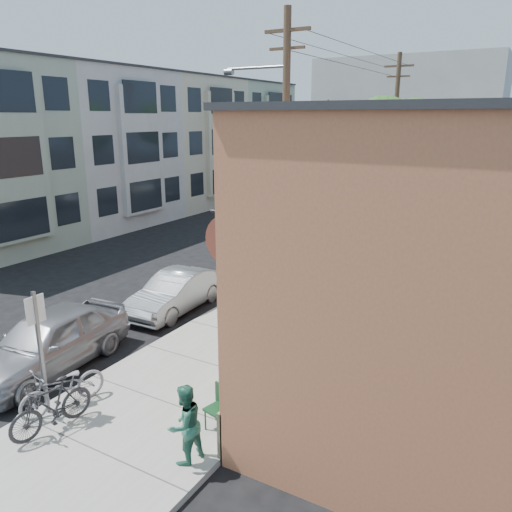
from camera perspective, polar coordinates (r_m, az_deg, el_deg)
The scene contains 26 objects.
ground at distance 17.31m, azimuth -12.76°, elevation -6.42°, with size 120.00×120.00×0.00m, color black.
sidewalk at distance 24.48m, azimuth 12.71°, elevation 0.32°, with size 4.50×58.00×0.15m, color #9A9A8E.
cafe_building at distance 17.04m, azimuth 22.41°, elevation 4.02°, with size 6.60×20.20×6.61m.
apartment_row at distance 34.46m, azimuth -12.09°, elevation 12.20°, with size 6.30×32.00×9.00m.
end_cap_building at distance 55.21m, azimuth 16.85°, elevation 14.64°, with size 18.00×8.00×12.00m, color #B5B5B0.
sign_post at distance 11.58m, azimuth -23.52°, elevation -8.96°, with size 0.07×0.45×2.80m.
parking_meter_near at distance 16.64m, azimuth -4.03°, elevation -3.36°, with size 0.14×0.14×1.24m.
parking_meter_far at distance 23.40m, azimuth 6.93°, elevation 2.19°, with size 0.14×0.14×1.24m.
utility_pole_near at distance 19.32m, azimuth 3.23°, elevation 12.72°, with size 3.57×0.28×10.00m.
utility_pole_far at distance 33.60m, azimuth 15.50°, elevation 13.35°, with size 1.80×0.28×10.00m.
tree_bare at distance 20.80m, azimuth 6.01°, elevation 5.44°, with size 0.24×0.24×5.16m.
tree_leafy_mid at distance 29.85m, azimuth 14.26°, elevation 13.57°, with size 3.96×3.96×7.38m.
tree_leafy_far at distance 36.87m, azimuth 17.53°, elevation 13.93°, with size 3.75×3.75×7.45m.
patio_chair_a at distance 12.42m, azimuth 2.29°, elevation -12.24°, with size 0.50×0.50×0.88m, color #103919, non-canonical shape.
patio_chair_b at distance 10.78m, azimuth -4.37°, elevation -17.02°, with size 0.50×0.50×0.88m, color #103919, non-canonical shape.
patron_grey at distance 14.27m, azimuth 5.50°, elevation -7.11°, with size 0.54×0.35×1.48m, color gray.
patron_green at distance 9.80m, azimuth -8.14°, elevation -18.50°, with size 0.75×0.59×1.55m, color #2B6B51.
cyclist at distance 15.78m, azimuth 3.23°, elevation -4.50°, with size 1.05×0.60×1.62m, color maroon.
cyclist_bike at distance 15.87m, azimuth 3.22°, elevation -5.36°, with size 0.74×2.12×1.11m, color black.
parked_bike_a at distance 11.44m, azimuth -22.36°, elevation -15.58°, with size 0.51×1.81×1.09m, color black.
parked_bike_b at distance 12.09m, azimuth -21.18°, elevation -13.83°, with size 0.68×1.95×1.02m, color gray.
car_0 at distance 14.15m, azimuth -22.59°, elevation -8.95°, with size 1.88×4.68×1.59m, color gray.
car_1 at distance 17.13m, azimuth -9.15°, elevation -4.09°, with size 1.41×4.04×1.33m, color #95999C.
car_2 at distance 23.82m, azimuth 2.42°, elevation 1.82°, with size 1.95×4.79×1.39m, color black.
car_3 at distance 28.75m, azimuth 8.43°, elevation 4.27°, with size 2.62×5.68×1.58m, color #B8BAC0.
bus at distance 38.40m, azimuth 9.52°, elevation 8.01°, with size 2.36×10.08×2.81m, color silver.
Camera 1 is at (11.11, -11.63, 6.41)m, focal length 35.00 mm.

